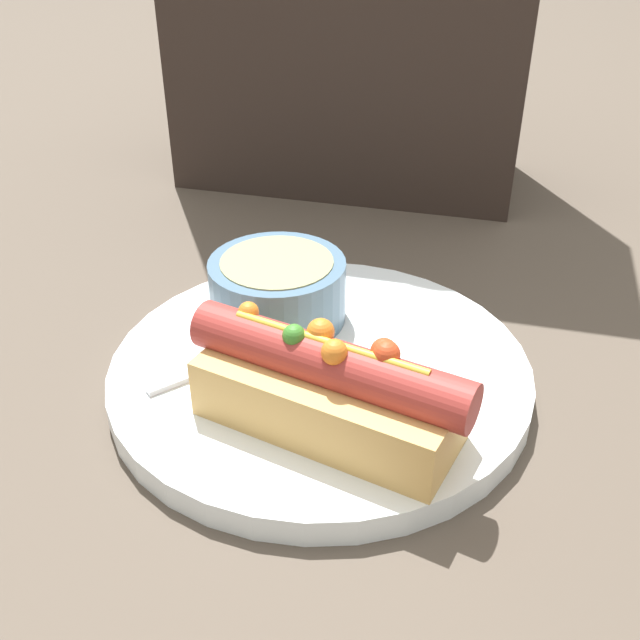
% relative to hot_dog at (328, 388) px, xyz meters
% --- Properties ---
extents(ground_plane, '(4.00, 4.00, 0.00)m').
position_rel_hot_dog_xyz_m(ground_plane, '(-0.02, 0.06, -0.05)').
color(ground_plane, '#4C4238').
extents(dinner_plate, '(0.28, 0.28, 0.02)m').
position_rel_hot_dog_xyz_m(dinner_plate, '(-0.02, 0.06, -0.04)').
color(dinner_plate, white).
rests_on(dinner_plate, ground_plane).
extents(hot_dog, '(0.17, 0.10, 0.07)m').
position_rel_hot_dog_xyz_m(hot_dog, '(0.00, 0.00, 0.00)').
color(hot_dog, tan).
rests_on(hot_dog, dinner_plate).
extents(soup_bowl, '(0.10, 0.10, 0.05)m').
position_rel_hot_dog_xyz_m(soup_bowl, '(-0.06, 0.11, -0.00)').
color(soup_bowl, slate).
rests_on(soup_bowl, dinner_plate).
extents(spoon, '(0.10, 0.12, 0.01)m').
position_rel_hot_dog_xyz_m(spoon, '(-0.05, 0.08, -0.02)').
color(spoon, '#B7B7BC').
rests_on(spoon, dinner_plate).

